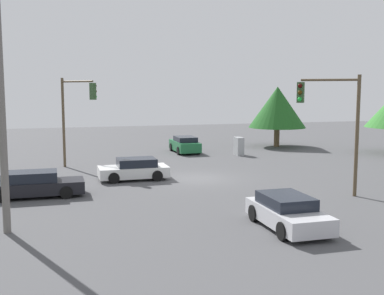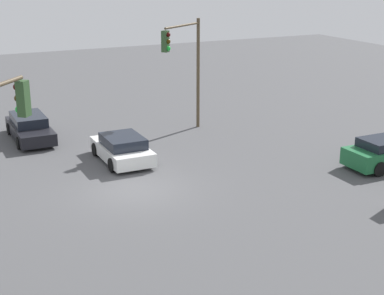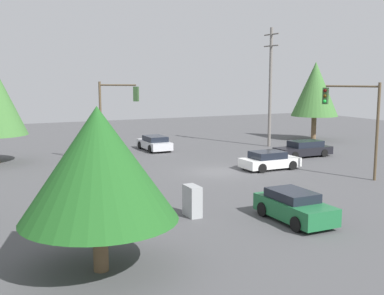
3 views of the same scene
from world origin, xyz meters
name	(u,v)px [view 3 (image 3 of 3)]	position (x,y,z in m)	size (l,w,h in m)	color
ground_plane	(218,172)	(0.00, 0.00, 0.00)	(80.00, 80.00, 0.00)	#4C4C4F
sedan_green	(294,207)	(11.23, -2.28, 0.67)	(4.01, 1.88, 1.36)	#1E6638
sedan_dark	(304,149)	(-2.46, 9.16, 0.62)	(1.89, 4.68, 1.28)	black
sedan_white	(269,160)	(0.70, 3.68, 0.61)	(2.02, 4.02, 1.26)	silver
sedan_silver	(155,143)	(-10.74, -0.40, 0.62)	(4.13, 1.94, 1.27)	silver
traffic_signal_main	(355,113)	(5.41, 6.74, 4.11)	(3.01, 2.14, 6.02)	brown
traffic_signal_cross	(115,108)	(-5.95, -5.28, 4.07)	(2.14, 2.46, 6.00)	brown
utility_pole_tall	(270,85)	(-8.38, 9.92, 5.63)	(2.20, 0.28, 10.66)	slate
electrical_cabinet	(192,201)	(8.59, -6.03, 0.72)	(1.05, 0.55, 1.44)	#9EA0A3
tree_right	(315,89)	(-10.23, 16.58, 5.09)	(4.64, 4.64, 7.80)	brown
tree_far	(98,164)	(12.93, -11.47, 3.60)	(5.19, 5.19, 5.47)	brown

